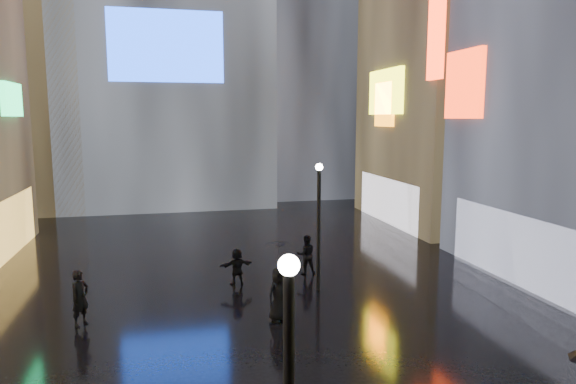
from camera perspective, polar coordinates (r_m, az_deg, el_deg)
name	(u,v)px	position (r m, az deg, el deg)	size (l,w,h in m)	color
ground	(246,280)	(22.73, -4.68, -9.69)	(140.00, 140.00, 0.00)	black
building_right_far	(463,10)	(37.41, 18.83, 18.60)	(10.28, 12.00, 28.00)	black
tower_flank_right	(299,7)	(49.93, 1.22, 19.83)	(12.00, 12.00, 34.00)	black
tower_flank_left	(16,37)	(45.13, -28.02, 14.98)	(10.00, 10.00, 26.00)	black
lamp_far	(319,219)	(20.70, 3.43, -3.04)	(0.30, 0.30, 5.20)	black
pedestrian_4	(279,294)	(18.10, -0.99, -11.28)	(0.92, 0.60, 1.88)	black
pedestrian_5	(237,267)	(21.94, -5.69, -8.25)	(1.44, 0.46, 1.55)	black
pedestrian_6	(80,298)	(19.02, -22.11, -10.86)	(0.70, 0.46, 1.92)	black
pedestrian_7	(306,255)	(23.26, 2.02, -6.97)	(0.86, 0.67, 1.77)	black
umbrella_2	(279,254)	(17.67, -1.00, -6.94)	(1.04, 1.06, 0.96)	black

